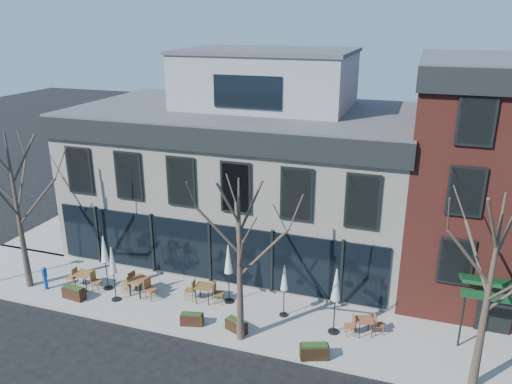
% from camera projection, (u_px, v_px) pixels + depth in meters
% --- Properties ---
extents(ground, '(120.00, 120.00, 0.00)m').
position_uv_depth(ground, '(212.00, 285.00, 25.32)').
color(ground, black).
rests_on(ground, ground).
extents(sidewalk_front, '(33.50, 4.70, 0.15)m').
position_uv_depth(sidewalk_front, '(259.00, 318.00, 22.39)').
color(sidewalk_front, gray).
rests_on(sidewalk_front, ground).
extents(sidewalk_side, '(4.50, 12.00, 0.15)m').
position_uv_depth(sidewalk_side, '(95.00, 215.00, 34.05)').
color(sidewalk_side, gray).
rests_on(sidewalk_side, ground).
extents(corner_building, '(18.39, 10.39, 11.10)m').
position_uv_depth(corner_building, '(246.00, 169.00, 28.27)').
color(corner_building, silver).
rests_on(corner_building, ground).
extents(red_brick_building, '(8.20, 11.78, 11.18)m').
position_uv_depth(red_brick_building, '(498.00, 176.00, 23.99)').
color(red_brick_building, maroon).
rests_on(red_brick_building, ground).
extents(tree_corner, '(3.93, 3.98, 7.92)m').
position_uv_depth(tree_corner, '(18.00, 209.00, 23.61)').
color(tree_corner, '#382B21').
rests_on(tree_corner, sidewalk_front).
extents(tree_mid, '(3.50, 3.55, 7.04)m').
position_uv_depth(tree_mid, '(240.00, 260.00, 19.67)').
color(tree_mid, '#382B21').
rests_on(tree_mid, sidewalk_front).
extents(tree_right, '(3.72, 3.77, 7.48)m').
position_uv_depth(tree_right, '(489.00, 293.00, 16.88)').
color(tree_right, '#382B21').
rests_on(tree_right, sidewalk_front).
extents(call_box, '(0.25, 0.24, 1.23)m').
position_uv_depth(call_box, '(45.00, 277.00, 24.45)').
color(call_box, '#0C3AA4').
rests_on(call_box, sidewalk_front).
extents(cafe_set_0, '(1.93, 0.79, 1.01)m').
position_uv_depth(cafe_set_0, '(84.00, 279.00, 24.57)').
color(cafe_set_0, brown).
rests_on(cafe_set_0, sidewalk_front).
extents(cafe_set_1, '(2.05, 1.04, 1.05)m').
position_uv_depth(cafe_set_1, '(140.00, 285.00, 23.99)').
color(cafe_set_1, brown).
rests_on(cafe_set_1, sidewalk_front).
extents(cafe_set_2, '(1.75, 0.70, 0.92)m').
position_uv_depth(cafe_set_2, '(138.00, 286.00, 24.01)').
color(cafe_set_2, brown).
rests_on(cafe_set_2, sidewalk_front).
extents(cafe_set_3, '(1.94, 0.84, 1.01)m').
position_uv_depth(cafe_set_3, '(204.00, 291.00, 23.43)').
color(cafe_set_3, brown).
rests_on(cafe_set_3, sidewalk_front).
extents(cafe_set_5, '(1.73, 1.04, 0.89)m').
position_uv_depth(cafe_set_5, '(364.00, 325.00, 20.98)').
color(cafe_set_5, brown).
rests_on(cafe_set_5, sidewalk_front).
extents(umbrella_0, '(0.45, 0.45, 2.84)m').
position_uv_depth(umbrella_0, '(104.00, 252.00, 24.03)').
color(umbrella_0, black).
rests_on(umbrella_0, sidewalk_front).
extents(umbrella_1, '(0.44, 0.44, 2.76)m').
position_uv_depth(umbrella_1, '(112.00, 263.00, 23.06)').
color(umbrella_1, black).
rests_on(umbrella_1, sidewalk_front).
extents(umbrella_2, '(0.47, 0.47, 2.94)m').
position_uv_depth(umbrella_2, '(228.00, 262.00, 22.86)').
color(umbrella_2, black).
rests_on(umbrella_2, sidewalk_front).
extents(umbrella_3, '(0.40, 0.40, 2.51)m').
position_uv_depth(umbrella_3, '(284.00, 280.00, 21.88)').
color(umbrella_3, black).
rests_on(umbrella_3, sidewalk_front).
extents(umbrella_4, '(0.48, 0.48, 3.02)m').
position_uv_depth(umbrella_4, '(336.00, 288.00, 20.55)').
color(umbrella_4, black).
rests_on(umbrella_4, sidewalk_front).
extents(planter_0, '(1.16, 0.56, 0.63)m').
position_uv_depth(planter_0, '(74.00, 293.00, 23.73)').
color(planter_0, black).
rests_on(planter_0, sidewalk_front).
extents(planter_1, '(1.05, 0.62, 0.55)m').
position_uv_depth(planter_1, '(192.00, 319.00, 21.71)').
color(planter_1, '#321910').
rests_on(planter_1, sidewalk_front).
extents(planter_2, '(1.07, 0.75, 0.56)m').
position_uv_depth(planter_2, '(236.00, 326.00, 21.24)').
color(planter_2, black).
rests_on(planter_2, sidewalk_front).
extents(planter_3, '(1.22, 0.81, 0.63)m').
position_uv_depth(planter_3, '(314.00, 351.00, 19.55)').
color(planter_3, black).
rests_on(planter_3, sidewalk_front).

